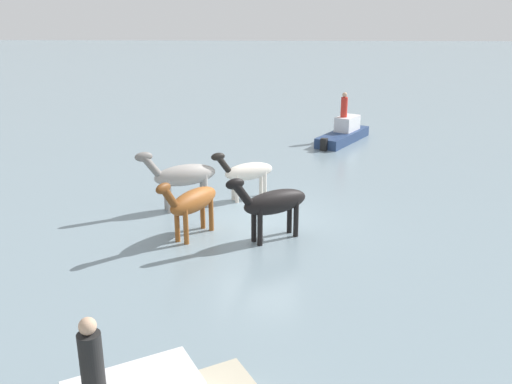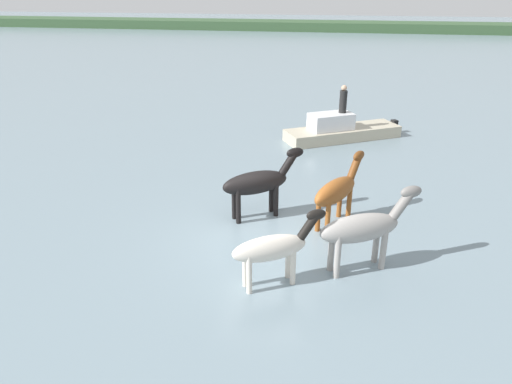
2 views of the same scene
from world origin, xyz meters
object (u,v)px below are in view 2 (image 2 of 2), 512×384
horse_gray_outer (258,182)px  boat_tender_starboard (340,132)px  horse_rear_stallion (337,190)px  horse_mid_herd (363,228)px  horse_pinto_flank (273,248)px  person_watcher_seated (343,100)px

horse_gray_outer → boat_tender_starboard: horse_gray_outer is taller
horse_rear_stallion → horse_mid_herd: horse_mid_herd is taller
horse_pinto_flank → horse_mid_herd: horse_mid_herd is taller
horse_gray_outer → boat_tender_starboard: bearing=40.4°
horse_gray_outer → horse_pinto_flank: (0.91, -3.37, -0.13)m
horse_pinto_flank → person_watcher_seated: person_watcher_seated is taller
horse_rear_stallion → horse_pinto_flank: bearing=-172.6°
person_watcher_seated → horse_mid_herd: bearing=-86.8°
horse_mid_herd → boat_tender_starboard: bearing=65.2°
horse_mid_herd → person_watcher_seated: 10.49m
horse_gray_outer → horse_rear_stallion: (2.26, -0.09, -0.04)m
horse_gray_outer → horse_pinto_flank: 3.49m
horse_rear_stallion → horse_gray_outer: bearing=117.6°
horse_gray_outer → horse_rear_stallion: 2.27m
horse_pinto_flank → boat_tender_starboard: horse_pinto_flank is taller
horse_pinto_flank → person_watcher_seated: size_ratio=1.79×
person_watcher_seated → boat_tender_starboard: bearing=172.6°
horse_pinto_flank → boat_tender_starboard: (1.40, 11.48, -0.65)m
horse_pinto_flank → horse_mid_herd: 2.25m
horse_pinto_flank → horse_mid_herd: size_ratio=0.85×
horse_mid_herd → boat_tender_starboard: size_ratio=0.48×
horse_gray_outer → person_watcher_seated: size_ratio=1.97×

